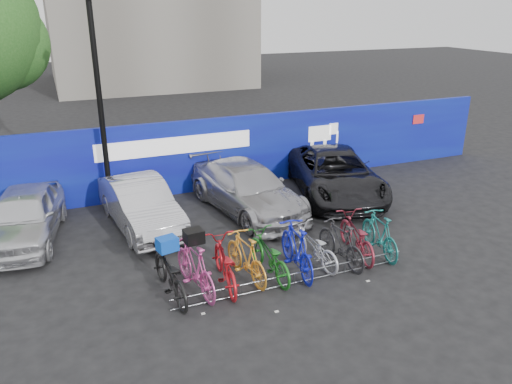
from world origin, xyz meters
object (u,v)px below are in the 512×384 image
bike_2 (224,264)px  bike_8 (356,236)px  bike_4 (269,256)px  bike_9 (380,234)px  bike_rack (295,278)px  car_3 (335,173)px  bike_0 (169,273)px  bike_5 (297,249)px  car_2 (247,188)px  bike_6 (313,246)px  bike_1 (195,267)px  bike_3 (246,257)px  lamppost (100,102)px  bike_7 (341,243)px  car_1 (141,204)px  car_0 (24,216)px

bike_2 → bike_8: 3.45m
bike_4 → bike_9: size_ratio=1.08×
bike_rack → car_3: (3.69, 4.54, 0.57)m
bike_0 → bike_5: (2.94, -0.11, 0.05)m
bike_4 → bike_5: 0.67m
bike_2 → bike_9: bike_9 is taller
bike_0 → car_2: bearing=-135.7°
bike_5 → bike_6: (0.54, 0.19, -0.13)m
car_2 → bike_6: car_2 is taller
bike_1 → bike_3: (1.20, 0.07, -0.04)m
bike_4 → bike_5: bearing=169.0°
lamppost → bike_2: (1.77, -5.41, -2.75)m
bike_0 → bike_7: (4.10, -0.14, -0.00)m
bike_0 → bike_1: (0.56, -0.02, 0.04)m
car_2 → car_1: bearing=170.6°
car_0 → bike_4: car_0 is taller
bike_5 → bike_0: bearing=3.5°
car_0 → bike_3: bearing=-30.9°
car_2 → bike_5: size_ratio=2.43×
lamppost → bike_0: (0.55, -5.39, -2.73)m
bike_8 → car_3: bearing=-104.7°
lamppost → bike_8: (5.22, -5.32, -2.76)m
bike_7 → bike_9: size_ratio=1.00×
car_3 → car_2: bearing=-162.2°
car_2 → bike_8: (1.42, -3.72, -0.19)m
bike_0 → bike_2: bearing=174.0°
bike_1 → bike_6: bearing=173.4°
bike_3 → car_1: bearing=-73.5°
car_1 → bike_4: car_1 is taller
bike_6 → bike_3: bearing=-8.8°
lamppost → bike_6: (4.03, -5.32, -2.80)m
bike_2 → bike_6: bike_2 is taller
bike_1 → bike_7: bike_1 is taller
bike_5 → bike_rack: bearing=65.5°
car_3 → bike_3: car_3 is taller
car_3 → bike_3: bearing=-124.5°
car_1 → bike_0: size_ratio=1.97×
car_3 → bike_3: 6.01m
car_0 → car_3: size_ratio=0.78×
bike_rack → bike_3: size_ratio=3.09×
car_2 → lamppost: bearing=147.8°
bike_7 → bike_4: bearing=-8.7°
car_2 → bike_8: bearing=-78.6°
bike_8 → bike_3: bearing=9.2°
car_3 → bike_6: car_3 is taller
bike_3 → bike_5: bearing=164.4°
lamppost → bike_5: bearing=-57.6°
car_3 → bike_5: bearing=-114.8°
lamppost → bike_9: lamppost is taller
bike_rack → bike_8: (2.02, 0.68, 0.35)m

